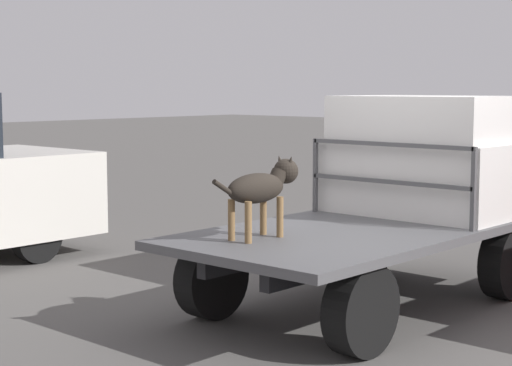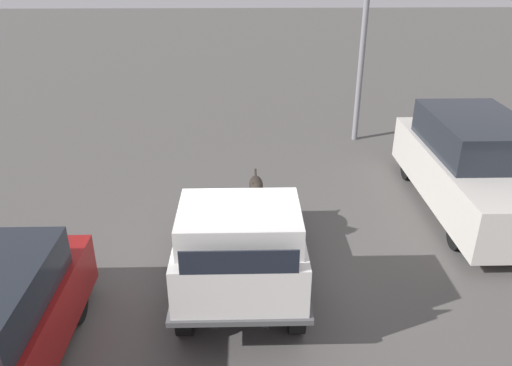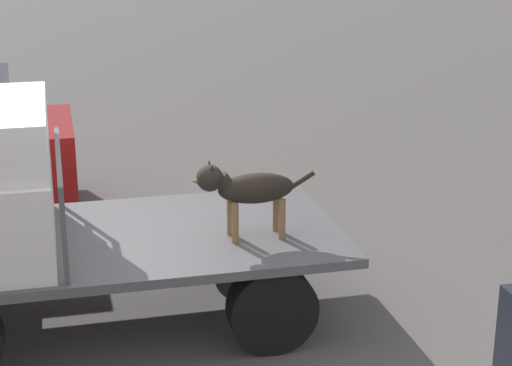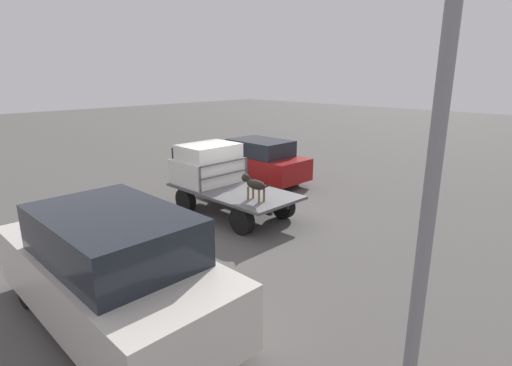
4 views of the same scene
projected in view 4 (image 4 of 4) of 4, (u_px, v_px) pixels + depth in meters
name	position (u px, v px, depth m)	size (l,w,h in m)	color
ground_plane	(233.00, 215.00, 11.82)	(80.00, 80.00, 0.00)	#514F4C
flatbed_truck	(233.00, 196.00, 11.67)	(3.96, 1.96, 0.79)	black
truck_cab	(207.00, 164.00, 12.24)	(1.49, 1.84, 1.20)	silver
truck_headboard	(224.00, 170.00, 11.73)	(0.04, 1.84, 0.76)	#4C4C4F
dog	(253.00, 184.00, 10.54)	(1.06, 0.26, 0.70)	brown
parked_sedan	(258.00, 161.00, 15.32)	(4.09, 1.74, 1.64)	black
parked_pickup_far	(111.00, 269.00, 6.45)	(5.02, 2.00, 2.02)	black
light_pole_near	(444.00, 84.00, 3.88)	(0.44, 0.44, 6.00)	gray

